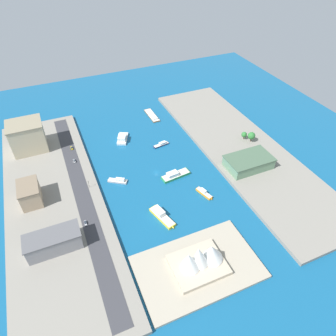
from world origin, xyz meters
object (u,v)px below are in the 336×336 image
at_px(opera_landmark, 200,259).
at_px(sedan_silver, 85,223).
at_px(apartment_midrise_tan, 30,194).
at_px(warehouse_low_gray, 54,242).
at_px(van_white, 74,161).
at_px(ferry_yellow_fast, 161,215).
at_px(yacht_sleek_gray, 118,181).
at_px(water_taxi_orange, 204,193).
at_px(ferry_green_doubledeck, 175,175).
at_px(taxi_yellow_cab, 72,148).
at_px(office_block_beige, 27,136).
at_px(barge_flat_brown, 152,116).
at_px(traffic_light_waterfront, 89,183).
at_px(patrol_launch_navy, 161,144).
at_px(ferry_white_commuter, 122,138).
at_px(terminal_long_green, 249,162).

bearing_deg(opera_landmark, sedan_silver, -45.99).
distance_m(apartment_midrise_tan, warehouse_low_gray, 51.23).
bearing_deg(van_white, ferry_yellow_fast, 118.57).
bearing_deg(yacht_sleek_gray, van_white, -52.04).
bearing_deg(water_taxi_orange, ferry_green_doubledeck, -65.96).
bearing_deg(taxi_yellow_cab, opera_landmark, 108.66).
bearing_deg(sedan_silver, office_block_beige, -75.73).
relative_size(ferry_green_doubledeck, taxi_yellow_cab, 5.54).
relative_size(barge_flat_brown, sedan_silver, 6.16).
relative_size(warehouse_low_gray, traffic_light_waterfront, 5.43).
distance_m(ferry_yellow_fast, opera_landmark, 48.28).
distance_m(office_block_beige, traffic_light_waterfront, 82.28).
bearing_deg(barge_flat_brown, patrol_launch_navy, 78.17).
height_order(ferry_white_commuter, sedan_silver, ferry_white_commuter).
height_order(terminal_long_green, traffic_light_waterfront, terminal_long_green).
distance_m(ferry_yellow_fast, warehouse_low_gray, 74.63).
bearing_deg(ferry_white_commuter, office_block_beige, -11.03).
bearing_deg(van_white, water_taxi_orange, 138.15).
bearing_deg(patrol_launch_navy, traffic_light_waterfront, 23.69).
height_order(terminal_long_green, taxi_yellow_cab, terminal_long_green).
bearing_deg(barge_flat_brown, ferry_white_commuter, 35.46).
relative_size(barge_flat_brown, ferry_white_commuter, 1.40).
bearing_deg(traffic_light_waterfront, patrol_launch_navy, -156.31).
xyz_separation_m(apartment_midrise_tan, taxi_yellow_cab, (-38.68, -55.26, -6.99)).
bearing_deg(barge_flat_brown, van_white, 28.30).
xyz_separation_m(ferry_yellow_fast, ferry_white_commuter, (-2.44, -105.42, 0.36)).
bearing_deg(yacht_sleek_gray, ferry_white_commuter, -110.18).
distance_m(ferry_yellow_fast, apartment_midrise_tan, 99.19).
bearing_deg(barge_flat_brown, taxi_yellow_cab, 17.93).
distance_m(ferry_yellow_fast, patrol_launch_navy, 89.16).
xyz_separation_m(barge_flat_brown, patrol_launch_navy, (11.22, 53.58, 0.22)).
xyz_separation_m(terminal_long_green, apartment_midrise_tan, (173.45, -30.76, 2.94)).
relative_size(water_taxi_orange, office_block_beige, 0.56).
bearing_deg(apartment_midrise_tan, traffic_light_waterfront, 177.13).
distance_m(office_block_beige, sedan_silver, 112.53).
height_order(patrol_launch_navy, warehouse_low_gray, warehouse_low_gray).
bearing_deg(office_block_beige, van_white, 133.03).
bearing_deg(office_block_beige, barge_flat_brown, -173.39).
relative_size(sedan_silver, opera_landmark, 0.15).
height_order(water_taxi_orange, office_block_beige, office_block_beige).
height_order(yacht_sleek_gray, taxi_yellow_cab, taxi_yellow_cab).
height_order(terminal_long_green, van_white, terminal_long_green).
bearing_deg(ferry_green_doubledeck, traffic_light_waterfront, -10.30).
relative_size(taxi_yellow_cab, opera_landmark, 0.14).
xyz_separation_m(ferry_white_commuter, taxi_yellow_cab, (48.25, -1.06, 1.47)).
distance_m(ferry_green_doubledeck, barge_flat_brown, 101.07).
bearing_deg(sedan_silver, water_taxi_orange, 177.03).
height_order(yacht_sleek_gray, ferry_white_commuter, ferry_white_commuter).
distance_m(water_taxi_orange, office_block_beige, 165.52).
relative_size(yacht_sleek_gray, terminal_long_green, 0.41).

